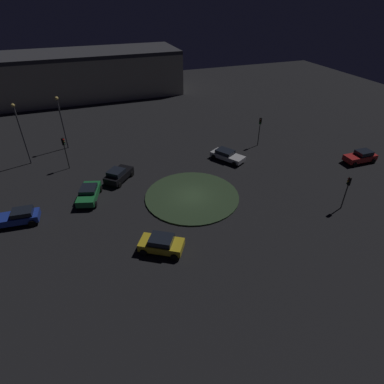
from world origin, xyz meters
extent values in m
plane|color=black|center=(0.00, 0.00, 0.00)|extent=(118.54, 118.54, 0.00)
cylinder|color=#2D4228|center=(0.00, 0.00, 0.08)|extent=(10.45, 10.45, 0.17)
cube|color=red|center=(-23.71, -0.03, 0.70)|extent=(4.31, 1.83, 0.73)
cube|color=black|center=(-24.15, -0.02, 1.33)|extent=(1.98, 1.57, 0.53)
cylinder|color=black|center=(-22.16, 0.80, 0.34)|extent=(0.68, 0.24, 0.67)
cylinder|color=black|center=(-22.20, -0.94, 0.34)|extent=(0.68, 0.24, 0.67)
cylinder|color=black|center=(-25.23, 0.87, 0.34)|extent=(0.68, 0.24, 0.67)
cylinder|color=black|center=(-25.27, -0.86, 0.34)|extent=(0.68, 0.24, 0.67)
cube|color=#1E38A5|center=(17.94, -1.56, 0.70)|extent=(4.65, 2.10, 0.68)
cube|color=black|center=(17.11, -1.49, 1.28)|extent=(2.02, 1.67, 0.49)
cylinder|color=black|center=(19.49, -2.55, 0.36)|extent=(0.74, 0.28, 0.72)
cylinder|color=black|center=(16.40, -0.56, 0.36)|extent=(0.74, 0.28, 0.72)
cylinder|color=black|center=(16.25, -2.27, 0.36)|extent=(0.74, 0.28, 0.72)
cube|color=#1E7238|center=(10.74, -3.48, 0.70)|extent=(3.05, 4.67, 0.70)
cube|color=black|center=(10.70, -3.60, 1.25)|extent=(2.14, 2.32, 0.42)
cylinder|color=black|center=(11.18, -5.23, 0.35)|extent=(0.41, 0.73, 0.70)
cylinder|color=black|center=(9.39, -4.69, 0.35)|extent=(0.41, 0.73, 0.70)
cylinder|color=black|center=(12.09, -2.26, 0.35)|extent=(0.41, 0.73, 0.70)
cylinder|color=black|center=(10.29, -1.72, 0.35)|extent=(0.41, 0.73, 0.70)
cube|color=silver|center=(-7.54, -6.60, 0.61)|extent=(3.95, 4.88, 0.57)
cube|color=black|center=(-7.31, -6.99, 1.12)|extent=(2.57, 2.79, 0.45)
cylinder|color=black|center=(-9.18, -5.67, 0.32)|extent=(0.52, 0.67, 0.65)
cylinder|color=black|center=(-7.58, -4.71, 0.32)|extent=(0.52, 0.67, 0.65)
cylinder|color=black|center=(-7.50, -8.49, 0.32)|extent=(0.52, 0.67, 0.65)
cylinder|color=black|center=(-5.89, -7.53, 0.32)|extent=(0.52, 0.67, 0.65)
cube|color=gold|center=(5.44, 7.02, 0.68)|extent=(4.23, 3.60, 0.68)
cube|color=black|center=(5.44, 7.02, 1.27)|extent=(2.55, 2.44, 0.51)
cylinder|color=black|center=(7.11, 7.07, 0.34)|extent=(0.69, 0.54, 0.67)
cylinder|color=black|center=(6.12, 5.50, 0.34)|extent=(0.69, 0.54, 0.67)
cylinder|color=black|center=(4.77, 8.53, 0.34)|extent=(0.69, 0.54, 0.67)
cylinder|color=black|center=(3.78, 6.96, 0.34)|extent=(0.69, 0.54, 0.67)
cube|color=black|center=(6.99, -6.43, 0.68)|extent=(3.96, 4.10, 0.74)
cube|color=black|center=(7.30, -6.09, 1.32)|extent=(2.43, 2.44, 0.54)
cylinder|color=black|center=(6.76, -8.08, 0.31)|extent=(0.58, 0.61, 0.62)
cylinder|color=black|center=(5.37, -6.83, 0.31)|extent=(0.58, 0.61, 0.62)
cylinder|color=black|center=(8.61, -6.03, 0.31)|extent=(0.58, 0.61, 0.62)
cylinder|color=black|center=(7.23, -4.78, 0.31)|extent=(0.58, 0.61, 0.62)
cylinder|color=#2D2D2D|center=(12.58, -11.62, 1.64)|extent=(0.12, 0.12, 3.29)
cube|color=black|center=(12.58, -11.62, 3.74)|extent=(0.37, 0.37, 0.90)
sphere|color=red|center=(12.47, -11.52, 4.01)|extent=(0.20, 0.20, 0.20)
sphere|color=#4C380F|center=(12.47, -11.52, 3.74)|extent=(0.20, 0.20, 0.20)
sphere|color=#0F3819|center=(12.47, -11.52, 3.47)|extent=(0.20, 0.20, 0.20)
cylinder|color=#2D2D2D|center=(-14.10, 7.43, 1.45)|extent=(0.12, 0.12, 2.89)
cube|color=black|center=(-14.10, 7.43, 3.34)|extent=(0.33, 0.37, 0.90)
sphere|color=#3F0C0C|center=(-13.97, 7.36, 3.61)|extent=(0.20, 0.20, 0.20)
sphere|color=yellow|center=(-13.97, 7.36, 3.34)|extent=(0.20, 0.20, 0.20)
sphere|color=#0F3819|center=(-13.97, 7.36, 3.07)|extent=(0.20, 0.20, 0.20)
cylinder|color=#2D2D2D|center=(-13.72, -9.31, 1.65)|extent=(0.12, 0.12, 3.31)
cube|color=black|center=(-13.72, -9.31, 3.76)|extent=(0.35, 0.37, 0.90)
sphere|color=#3F0C0C|center=(-13.60, -9.23, 4.03)|extent=(0.20, 0.20, 0.20)
sphere|color=#4C380F|center=(-13.60, -9.23, 3.76)|extent=(0.20, 0.20, 0.20)
sphere|color=#1EE53F|center=(-13.60, -9.23, 3.49)|extent=(0.20, 0.20, 0.20)
cylinder|color=#4C4C51|center=(12.51, -18.11, 3.52)|extent=(0.18, 0.18, 7.04)
sphere|color=#F9D166|center=(12.51, -18.11, 7.19)|extent=(0.48, 0.48, 0.48)
cylinder|color=#4C4C51|center=(17.30, -14.86, 3.82)|extent=(0.18, 0.18, 7.64)
sphere|color=#F9D166|center=(17.30, -14.86, 7.77)|extent=(0.44, 0.44, 0.44)
cube|color=#ADA893|center=(7.84, -43.91, 4.01)|extent=(39.28, 13.38, 8.02)
cube|color=#333338|center=(7.84, -43.91, 8.37)|extent=(39.28, 13.38, 0.70)
camera|label=1|loc=(9.99, 27.13, 19.77)|focal=29.37mm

